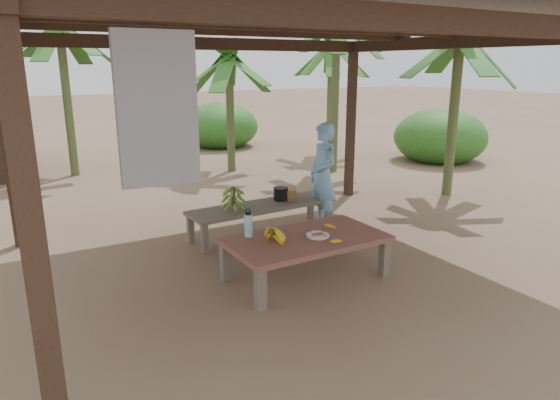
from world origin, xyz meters
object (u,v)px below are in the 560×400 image
plate (318,235)px  woman (323,176)px  bench (263,208)px  ripe_banana_bunch (272,235)px  cooking_pot (281,194)px  work_table (306,242)px  water_flask (248,225)px

plate → woman: bearing=54.1°
bench → woman: size_ratio=1.41×
ripe_banana_bunch → cooking_pot: 1.97m
work_table → bench: bearing=78.7°
bench → work_table: bearing=-103.8°
ripe_banana_bunch → water_flask: (-0.13, 0.31, 0.05)m
bench → water_flask: 1.55m
cooking_pot → woman: size_ratio=0.13×
work_table → cooking_pot: bearing=68.3°
bench → cooking_pot: (0.35, 0.08, 0.15)m
plate → water_flask: size_ratio=0.79×
plate → cooking_pot: (0.52, 1.76, 0.02)m
water_flask → woman: woman is taller
ripe_banana_bunch → bench: bearing=65.6°
bench → woman: woman is taller
bench → water_flask: size_ratio=6.73×
work_table → ripe_banana_bunch: (-0.42, 0.04, 0.15)m
cooking_pot → woman: (0.60, -0.21, 0.25)m
plate → ripe_banana_bunch: bearing=169.1°
water_flask → bench: bearing=56.2°
ripe_banana_bunch → woman: woman is taller
bench → ripe_banana_bunch: ripe_banana_bunch is taller
plate → cooking_pot: bearing=73.5°
ripe_banana_bunch → plate: size_ratio=1.10×
woman → cooking_pot: bearing=-104.6°
ripe_banana_bunch → woman: 2.21m
water_flask → woman: 2.13m
work_table → bench: work_table is taller
ripe_banana_bunch → water_flask: bearing=113.5°
work_table → woman: size_ratio=1.14×
bench → woman: bearing=-11.4°
ripe_banana_bunch → woman: size_ratio=0.18×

